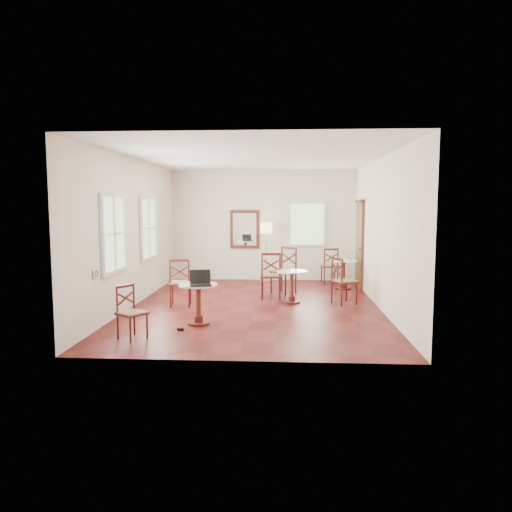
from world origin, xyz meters
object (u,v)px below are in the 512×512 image
Objects in this scene: cafe_table_back at (343,271)px; chair_near_a at (180,282)px; chair_mid_a at (271,275)px; mouse at (199,282)px; cafe_table_near at (198,299)px; water_glass at (207,281)px; chair_back_a at (330,266)px; chair_near_b at (131,312)px; cafe_table_mid at (292,283)px; power_adapter at (180,329)px; floor_lamp at (266,232)px; chair_back_b at (284,270)px; laptop at (200,282)px; navy_mug at (204,280)px; chair_mid_b at (343,281)px.

cafe_table_back is 0.73× the size of chair_near_a.
mouse is (-1.19, -2.27, 0.21)m from chair_mid_a.
cafe_table_near is 0.69× the size of chair_mid_a.
chair_back_a is at bearing 61.49° from water_glass.
chair_near_b reaches higher than mouse.
cafe_table_mid is 3.03m from power_adapter.
mouse is at bearing -102.24° from floor_lamp.
floor_lamp is at bearing 76.66° from power_adapter.
chair_mid_a is 0.65× the size of floor_lamp.
chair_near_a is 2.64m from chair_back_b.
cafe_table_mid is at bearing 51.60° from power_adapter.
cafe_table_mid is 0.83× the size of chair_near_b.
chair_back_b is at bearing -73.60° from floor_lamp.
chair_back_a is at bearing 48.03° from laptop.
water_glass is at bearing -62.58° from mouse.
cafe_table_back reaches higher than cafe_table_mid.
chair_back_a is (-0.25, 0.89, 0.02)m from cafe_table_back.
power_adapter is (0.41, -1.89, -0.47)m from chair_near_a.
chair_back_a reaches higher than navy_mug.
chair_mid_b is at bearing 14.82° from mouse.
chair_near_a is (-0.64, 1.48, 0.05)m from cafe_table_near.
chair_near_b is 1.43m from water_glass.
water_glass is (-1.02, -2.44, 0.25)m from chair_mid_a.
cafe_table_near is at bearing -104.30° from mouse.
navy_mug is (-0.92, -4.59, -0.59)m from floor_lamp.
cafe_table_back is at bearing 53.52° from water_glass.
floor_lamp reaches higher than mouse.
mouse reaches higher than cafe_table_back.
floor_lamp reaches higher than cafe_table_mid.
chair_mid_b is at bearing 24.37° from laptop.
cafe_table_back is at bearing -28.02° from floor_lamp.
navy_mug is (-2.61, -4.46, 0.29)m from chair_back_a.
chair_near_b is 4.57m from chair_mid_b.
water_glass is (-2.76, -3.73, 0.32)m from cafe_table_back.
chair_near_b is 6.04m from floor_lamp.
navy_mug is (-1.56, -1.81, 0.33)m from cafe_table_mid.
floor_lamp reaches higher than chair_mid_a.
mouse is at bearing 67.86° from power_adapter.
chair_back_a is at bearing 88.07° from chair_back_b.
mouse is at bearing -3.78° from chair_near_b.
cafe_table_near reaches higher than cafe_table_mid.
water_glass is (-2.51, -4.62, 0.30)m from chair_back_a.
navy_mug is at bearing -128.70° from cafe_table_back.
floor_lamp is (-0.20, 2.32, 0.83)m from chair_mid_a.
cafe_table_mid is 7.89× the size of mouse.
mouse reaches higher than cafe_table_mid.
chair_back_a is at bearing -125.95° from chair_mid_a.
cafe_table_near is 0.32m from mouse.
chair_mid_b is at bearing 38.18° from power_adapter.
cafe_table_mid is 5.55× the size of navy_mug.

